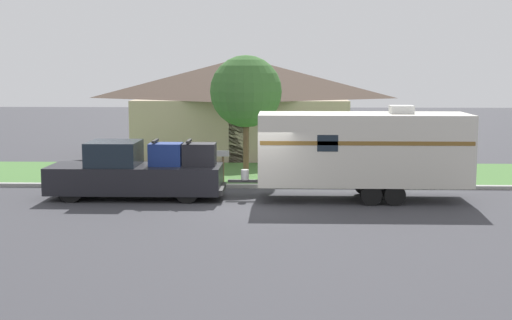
% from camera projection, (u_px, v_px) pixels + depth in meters
% --- Properties ---
extents(ground_plane, '(120.00, 120.00, 0.00)m').
position_uv_depth(ground_plane, '(255.00, 207.00, 24.01)').
color(ground_plane, '#38383D').
extents(curb_strip, '(80.00, 0.30, 0.14)m').
position_uv_depth(curb_strip, '(259.00, 186.00, 27.71)').
color(curb_strip, '#999993').
rests_on(curb_strip, ground_plane).
extents(lawn_strip, '(80.00, 7.00, 0.03)m').
position_uv_depth(lawn_strip, '(261.00, 174.00, 31.34)').
color(lawn_strip, '#477538').
rests_on(lawn_strip, ground_plane).
extents(house_across_street, '(11.71, 7.35, 5.18)m').
position_uv_depth(house_across_street, '(242.00, 105.00, 38.08)').
color(house_across_street, tan).
rests_on(house_across_street, ground_plane).
extents(pickup_truck, '(6.26, 2.07, 2.11)m').
position_uv_depth(pickup_truck, '(136.00, 173.00, 25.44)').
color(pickup_truck, black).
rests_on(pickup_truck, ground_plane).
extents(travel_trailer, '(8.43, 2.44, 3.34)m').
position_uv_depth(travel_trailer, '(363.00, 149.00, 25.06)').
color(travel_trailer, black).
rests_on(travel_trailer, ground_plane).
extents(mailbox, '(0.48, 0.20, 1.39)m').
position_uv_depth(mailbox, '(223.00, 159.00, 28.18)').
color(mailbox, brown).
rests_on(mailbox, ground_plane).
extents(tree_in_yard, '(3.04, 3.04, 5.18)m').
position_uv_depth(tree_in_yard, '(246.00, 92.00, 29.99)').
color(tree_in_yard, brown).
rests_on(tree_in_yard, ground_plane).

